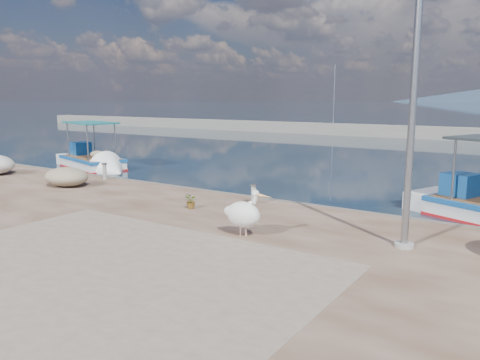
% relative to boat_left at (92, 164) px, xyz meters
% --- Properties ---
extents(ground, '(1400.00, 1400.00, 0.00)m').
position_rel_boat_left_xyz_m(ground, '(13.48, -8.63, -0.24)').
color(ground, '#162635').
rests_on(ground, ground).
extents(quay_patch, '(9.00, 7.00, 0.01)m').
position_rel_boat_left_xyz_m(quay_patch, '(14.48, -11.63, 0.26)').
color(quay_patch, gray).
rests_on(quay_patch, quay).
extents(breakwater, '(120.00, 2.20, 7.50)m').
position_rel_boat_left_xyz_m(breakwater, '(13.48, 31.37, 0.36)').
color(breakwater, gray).
rests_on(breakwater, ground).
extents(boat_left, '(6.68, 3.73, 3.06)m').
position_rel_boat_left_xyz_m(boat_left, '(0.00, 0.00, 0.00)').
color(boat_left, white).
rests_on(boat_left, ground).
extents(pelican, '(1.27, 0.68, 1.22)m').
position_rel_boat_left_xyz_m(pelican, '(15.58, -7.77, 0.83)').
color(pelican, tan).
rests_on(pelican, quay).
extents(lamp_post, '(0.44, 0.96, 7.00)m').
position_rel_boat_left_xyz_m(lamp_post, '(19.19, -6.43, 3.56)').
color(lamp_post, gray).
rests_on(lamp_post, quay).
extents(bollard_near, '(0.22, 0.22, 0.66)m').
position_rel_boat_left_xyz_m(bollard_near, '(13.84, -4.56, 0.62)').
color(bollard_near, gray).
rests_on(bollard_near, quay).
extents(bollard_far, '(0.23, 0.23, 0.71)m').
position_rel_boat_left_xyz_m(bollard_far, '(6.02, -4.12, 0.64)').
color(bollard_far, gray).
rests_on(bollard_far, quay).
extents(potted_plant, '(0.54, 0.51, 0.48)m').
position_rel_boat_left_xyz_m(potted_plant, '(12.56, -6.20, 0.50)').
color(potted_plant, '#33722D').
rests_on(potted_plant, quay).
extents(net_pile_b, '(1.91, 1.48, 0.74)m').
position_rel_boat_left_xyz_m(net_pile_b, '(5.99, -5.99, 0.63)').
color(net_pile_b, '#BCAD8B').
rests_on(net_pile_b, quay).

